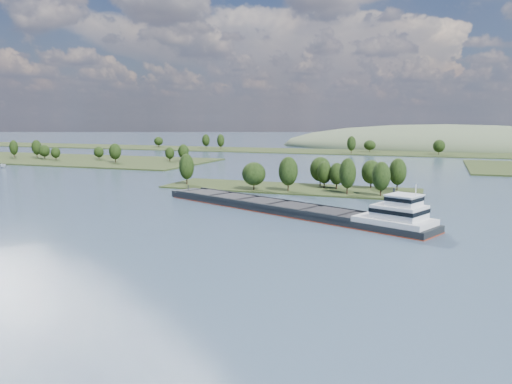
% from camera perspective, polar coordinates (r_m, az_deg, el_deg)
% --- Properties ---
extents(ground, '(1800.00, 1800.00, 0.00)m').
position_cam_1_polar(ground, '(141.25, -3.07, -2.88)').
color(ground, '#394F63').
rests_on(ground, ground).
extents(tree_island, '(100.00, 30.17, 14.24)m').
position_cam_1_polar(tree_island, '(193.97, 5.51, 1.46)').
color(tree_island, '#243015').
rests_on(tree_island, ground).
extents(left_bank, '(300.00, 80.00, 13.80)m').
position_cam_1_polar(left_bank, '(390.60, -26.56, 3.61)').
color(left_bank, '#243015').
rests_on(left_bank, ground).
extents(back_shoreline, '(900.00, 60.00, 14.72)m').
position_cam_1_polar(back_shoreline, '(410.57, 13.59, 4.44)').
color(back_shoreline, '#243015').
rests_on(back_shoreline, ground).
extents(hill_west, '(320.00, 160.00, 44.00)m').
position_cam_1_polar(hill_west, '(508.05, 20.76, 4.77)').
color(hill_west, '#4A583D').
rests_on(hill_west, ground).
extents(cargo_barge, '(90.92, 47.30, 12.74)m').
position_cam_1_polar(cargo_barge, '(144.87, 5.07, -1.97)').
color(cargo_barge, black).
rests_on(cargo_barge, ground).
extents(motorboat, '(6.64, 5.05, 2.42)m').
position_cam_1_polar(motorboat, '(313.97, -26.91, 2.69)').
color(motorboat, silver).
rests_on(motorboat, ground).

